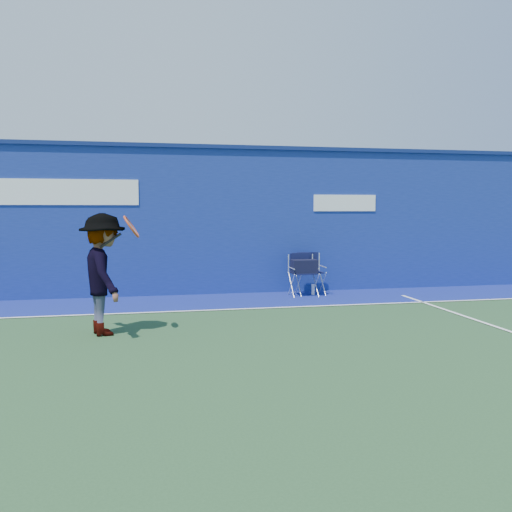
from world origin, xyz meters
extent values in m
plane|color=#254625|center=(0.00, 0.00, 0.00)|extent=(80.00, 80.00, 0.00)
cube|color=navy|center=(0.00, 5.20, 1.50)|extent=(24.00, 0.40, 3.00)
cube|color=navy|center=(0.00, 5.20, 3.04)|extent=(24.00, 0.50, 0.08)
cube|color=white|center=(-3.00, 4.99, 2.10)|extent=(4.50, 0.02, 0.50)
cube|color=white|center=(3.60, 4.99, 1.90)|extent=(1.40, 0.02, 0.35)
cube|color=navy|center=(0.00, 4.10, 0.00)|extent=(24.00, 1.80, 0.01)
cube|color=white|center=(0.00, 3.20, 0.01)|extent=(24.00, 0.06, 0.01)
cube|color=#0F1338|center=(2.51, 4.41, 0.47)|extent=(0.45, 0.38, 0.03)
cube|color=silver|center=(2.51, 4.63, 0.65)|extent=(0.51, 0.02, 0.37)
cube|color=#0F1338|center=(2.51, 4.63, 0.73)|extent=(0.45, 0.02, 0.26)
cube|color=black|center=(2.51, 4.38, 0.61)|extent=(0.51, 0.30, 0.28)
cube|color=#0F1338|center=(2.51, 4.63, 0.77)|extent=(0.37, 0.06, 0.21)
cube|color=#0F1338|center=(2.69, 4.52, 0.47)|extent=(0.46, 0.38, 0.03)
cube|color=silver|center=(2.69, 4.75, 0.66)|extent=(0.52, 0.02, 0.38)
cube|color=#0F1338|center=(2.69, 4.75, 0.74)|extent=(0.46, 0.02, 0.26)
cylinder|color=white|center=(2.74, 4.49, 0.12)|extent=(0.07, 0.07, 0.23)
imported|color=#EA4738|center=(-1.22, 1.74, 0.86)|extent=(0.93, 1.24, 1.72)
torus|color=#BB3C19|center=(-0.82, 1.62, 1.53)|extent=(0.24, 0.38, 0.33)
cylinder|color=gray|center=(-0.82, 1.62, 1.53)|extent=(0.19, 0.32, 0.26)
cylinder|color=black|center=(-1.11, 1.61, 1.34)|extent=(0.31, 0.05, 0.22)
camera|label=1|loc=(-0.64, -6.10, 1.78)|focal=38.00mm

